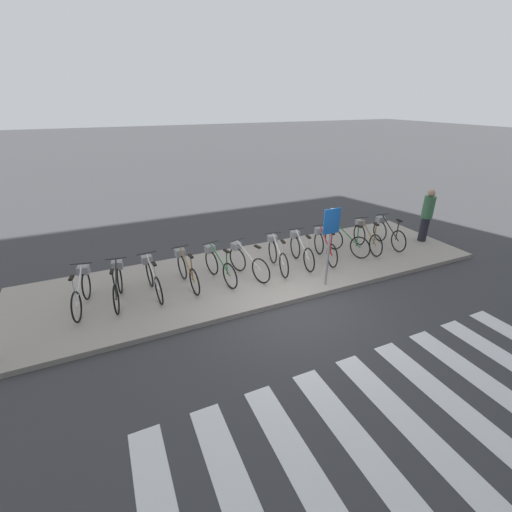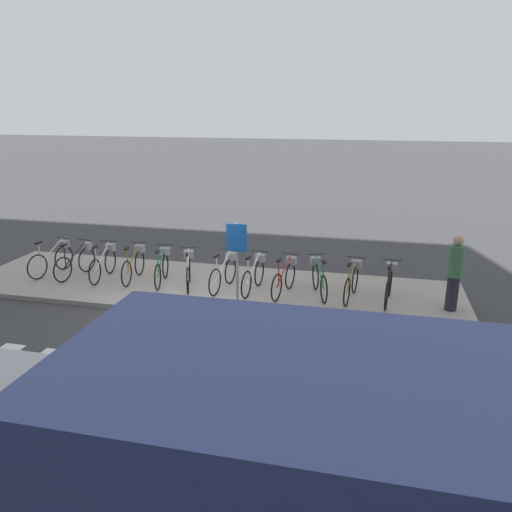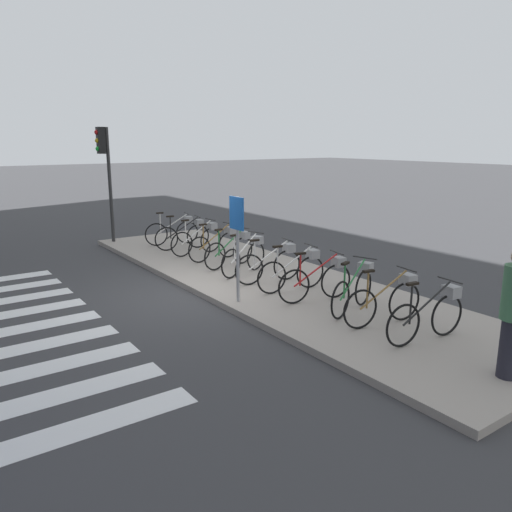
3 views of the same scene
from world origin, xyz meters
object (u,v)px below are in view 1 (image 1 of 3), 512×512
(parked_bicycle_4, at_px, (218,264))
(sign_post, at_px, (330,234))
(parked_bicycle_9, at_px, (344,239))
(pedestrian, at_px, (427,214))
(parked_bicycle_6, at_px, (277,254))
(parked_bicycle_1, at_px, (118,284))
(parked_bicycle_11, at_px, (387,232))
(parked_bicycle_2, at_px, (152,277))
(parked_bicycle_8, at_px, (324,245))
(parked_bicycle_5, at_px, (246,260))
(parked_bicycle_0, at_px, (82,290))
(parked_bicycle_3, at_px, (186,269))
(parked_bicycle_10, at_px, (366,236))
(parked_bicycle_7, at_px, (301,249))

(parked_bicycle_4, xyz_separation_m, sign_post, (2.35, -1.37, 0.92))
(parked_bicycle_9, height_order, pedestrian, pedestrian)
(parked_bicycle_6, distance_m, sign_post, 1.76)
(parked_bicycle_1, distance_m, parked_bicycle_11, 8.00)
(parked_bicycle_1, xyz_separation_m, parked_bicycle_11, (8.00, 0.02, 0.00))
(parked_bicycle_2, height_order, parked_bicycle_9, same)
(parked_bicycle_8, bearing_deg, parked_bicycle_5, -179.23)
(parked_bicycle_0, bearing_deg, parked_bicycle_1, -2.94)
(parked_bicycle_3, height_order, pedestrian, pedestrian)
(parked_bicycle_4, xyz_separation_m, parked_bicycle_10, (4.75, 0.02, 0.00))
(parked_bicycle_11, xyz_separation_m, sign_post, (-3.24, -1.37, 0.92))
(parked_bicycle_11, bearing_deg, parked_bicycle_2, -179.99)
(parked_bicycle_11, bearing_deg, sign_post, -157.11)
(parked_bicycle_8, height_order, parked_bicycle_11, same)
(parked_bicycle_4, distance_m, parked_bicycle_8, 3.18)
(parked_bicycle_9, height_order, sign_post, sign_post)
(parked_bicycle_1, bearing_deg, parked_bicycle_11, 0.12)
(parked_bicycle_8, bearing_deg, parked_bicycle_1, 179.62)
(parked_bicycle_3, distance_m, parked_bicycle_10, 5.56)
(parked_bicycle_0, xyz_separation_m, parked_bicycle_2, (1.52, -0.02, 0.00))
(parked_bicycle_4, height_order, parked_bicycle_7, same)
(parked_bicycle_6, bearing_deg, parked_bicycle_2, 179.38)
(parked_bicycle_0, bearing_deg, parked_bicycle_3, 1.01)
(parked_bicycle_7, xyz_separation_m, parked_bicycle_10, (2.34, 0.03, 0.00))
(pedestrian, bearing_deg, parked_bicycle_11, 170.82)
(parked_bicycle_7, bearing_deg, parked_bicycle_1, 179.98)
(parked_bicycle_0, xyz_separation_m, parked_bicycle_4, (3.15, -0.03, 0.00))
(parked_bicycle_11, xyz_separation_m, pedestrian, (1.34, -0.22, 0.47))
(parked_bicycle_6, bearing_deg, parked_bicycle_10, 0.93)
(parked_bicycle_10, bearing_deg, parked_bicycle_8, -177.53)
(parked_bicycle_1, distance_m, parked_bicycle_2, 0.77)
(sign_post, bearing_deg, parked_bicycle_8, 57.84)
(parked_bicycle_2, bearing_deg, parked_bicycle_3, 4.41)
(parked_bicycle_9, distance_m, pedestrian, 3.01)
(pedestrian, bearing_deg, parked_bicycle_9, 174.58)
(parked_bicycle_0, xyz_separation_m, parked_bicycle_10, (7.90, -0.01, 0.00))
(parked_bicycle_3, distance_m, parked_bicycle_11, 6.40)
(parked_bicycle_11, bearing_deg, parked_bicycle_5, -178.98)
(parked_bicycle_2, relative_size, parked_bicycle_8, 1.01)
(pedestrian, bearing_deg, parked_bicycle_6, 178.04)
(parked_bicycle_5, relative_size, parked_bicycle_11, 0.96)
(parked_bicycle_2, xyz_separation_m, parked_bicycle_5, (2.37, -0.09, 0.00))
(parked_bicycle_1, bearing_deg, parked_bicycle_4, 0.29)
(parked_bicycle_1, distance_m, parked_bicycle_5, 3.14)
(parked_bicycle_6, xyz_separation_m, parked_bicycle_10, (3.10, 0.05, 0.00))
(parked_bicycle_4, distance_m, parked_bicycle_10, 4.75)
(parked_bicycle_1, height_order, parked_bicycle_8, same)
(parked_bicycle_0, height_order, parked_bicycle_2, same)
(parked_bicycle_6, relative_size, parked_bicycle_10, 1.00)
(parked_bicycle_10, bearing_deg, parked_bicycle_0, 179.95)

